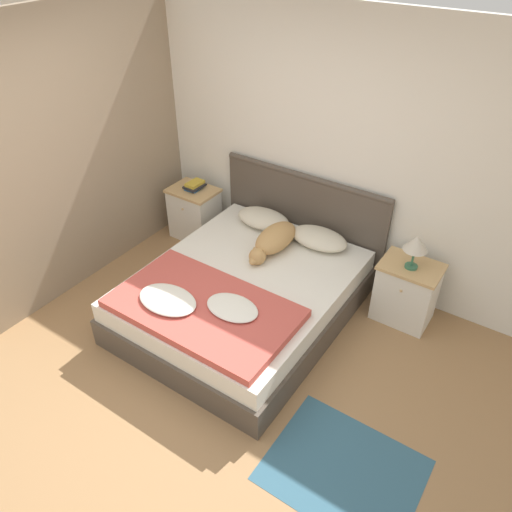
# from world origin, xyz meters

# --- Properties ---
(ground_plane) EXTENTS (16.00, 16.00, 0.00)m
(ground_plane) POSITION_xyz_m (0.00, 0.00, 0.00)
(ground_plane) COLOR #997047
(wall_back) EXTENTS (9.00, 0.06, 2.55)m
(wall_back) POSITION_xyz_m (0.00, 2.13, 1.27)
(wall_back) COLOR silver
(wall_back) RESTS_ON ground_plane
(wall_side_left) EXTENTS (0.06, 3.10, 2.55)m
(wall_side_left) POSITION_xyz_m (-1.75, 1.05, 1.27)
(wall_side_left) COLOR gray
(wall_side_left) RESTS_ON ground_plane
(bed) EXTENTS (1.71, 2.07, 0.46)m
(bed) POSITION_xyz_m (-0.06, 1.00, 0.22)
(bed) COLOR #4C4238
(bed) RESTS_ON ground_plane
(headboard) EXTENTS (1.79, 0.06, 1.02)m
(headboard) POSITION_xyz_m (-0.06, 2.06, 0.53)
(headboard) COLOR #4C4238
(headboard) RESTS_ON ground_plane
(nightstand_left) EXTENTS (0.52, 0.40, 0.60)m
(nightstand_left) POSITION_xyz_m (-1.29, 1.80, 0.30)
(nightstand_left) COLOR silver
(nightstand_left) RESTS_ON ground_plane
(nightstand_right) EXTENTS (0.52, 0.40, 0.60)m
(nightstand_right) POSITION_xyz_m (1.17, 1.80, 0.30)
(nightstand_right) COLOR silver
(nightstand_right) RESTS_ON ground_plane
(pillow_left) EXTENTS (0.57, 0.35, 0.15)m
(pillow_left) POSITION_xyz_m (-0.38, 1.81, 0.53)
(pillow_left) COLOR beige
(pillow_left) RESTS_ON bed
(pillow_right) EXTENTS (0.57, 0.35, 0.15)m
(pillow_right) POSITION_xyz_m (0.26, 1.81, 0.53)
(pillow_right) COLOR beige
(pillow_right) RESTS_ON bed
(quilt) EXTENTS (1.50, 0.88, 0.12)m
(quilt) POSITION_xyz_m (-0.07, 0.44, 0.50)
(quilt) COLOR #BC4C42
(quilt) RESTS_ON bed
(dog) EXTENTS (0.29, 0.78, 0.21)m
(dog) POSITION_xyz_m (-0.06, 1.52, 0.56)
(dog) COLOR tan
(dog) RESTS_ON bed
(book_stack) EXTENTS (0.18, 0.23, 0.08)m
(book_stack) POSITION_xyz_m (-1.28, 1.83, 0.64)
(book_stack) COLOR #285689
(book_stack) RESTS_ON nightstand_left
(table_lamp) EXTENTS (0.21, 0.21, 0.33)m
(table_lamp) POSITION_xyz_m (1.17, 1.77, 0.84)
(table_lamp) COLOR #336B4C
(table_lamp) RESTS_ON nightstand_right
(rug) EXTENTS (1.01, 0.84, 0.00)m
(rug) POSITION_xyz_m (1.41, 0.10, 0.00)
(rug) COLOR #335B70
(rug) RESTS_ON ground_plane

